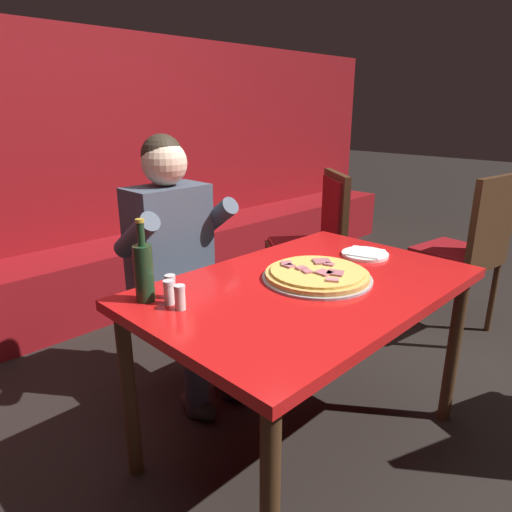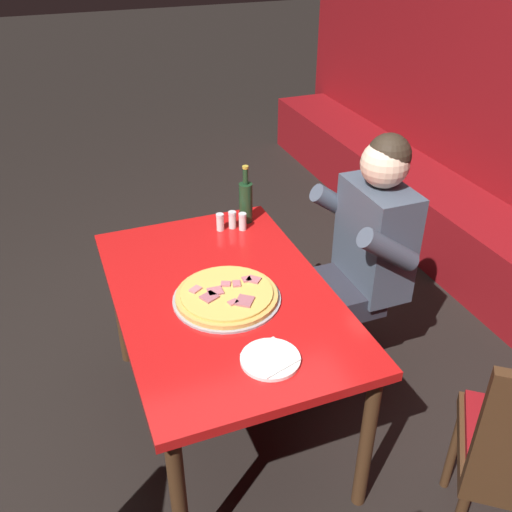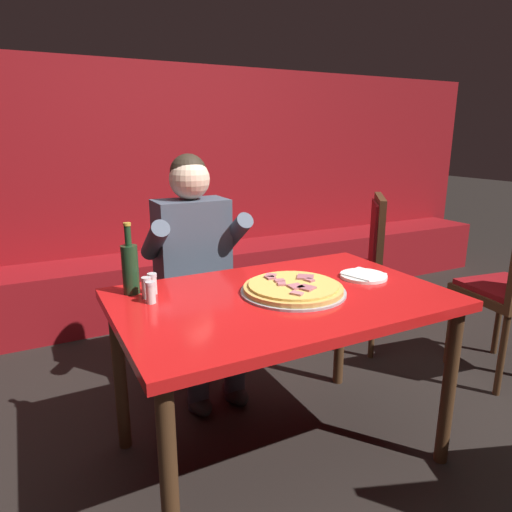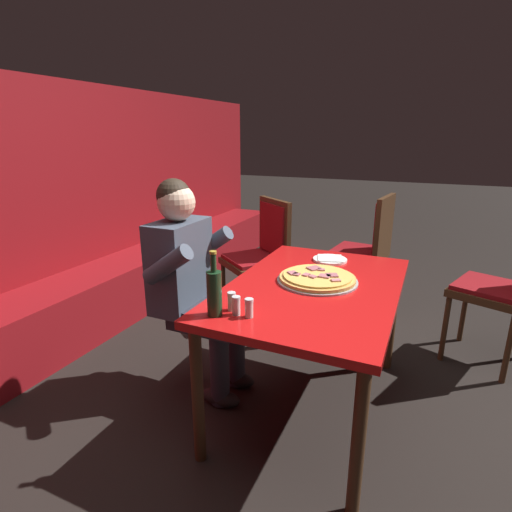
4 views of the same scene
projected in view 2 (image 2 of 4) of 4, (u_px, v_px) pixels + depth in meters
The scene contains 9 objects.
ground_plane at pixel (228, 419), 2.70m from camera, with size 24.00×24.00×0.00m, color black.
main_dining_table at pixel (223, 308), 2.35m from camera, with size 1.31×0.85×0.74m.
pizza at pixel (227, 296), 2.26m from camera, with size 0.43×0.43×0.05m.
plate_white_paper at pixel (270, 359), 1.96m from camera, with size 0.21×0.21×0.02m.
beer_bottle at pixel (246, 201), 2.76m from camera, with size 0.07×0.07×0.29m.
shaker_oregano at pixel (232, 221), 2.74m from camera, with size 0.04×0.04×0.09m.
shaker_black_pepper at pixel (243, 222), 2.73m from camera, with size 0.04×0.04×0.09m.
shaker_parmesan at pixel (220, 223), 2.72m from camera, with size 0.04×0.04×0.09m.
diner_seated_blue_shirt at pixel (358, 255), 2.62m from camera, with size 0.53×0.53×1.27m.
Camera 2 is at (1.80, -0.55, 2.10)m, focal length 40.00 mm.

